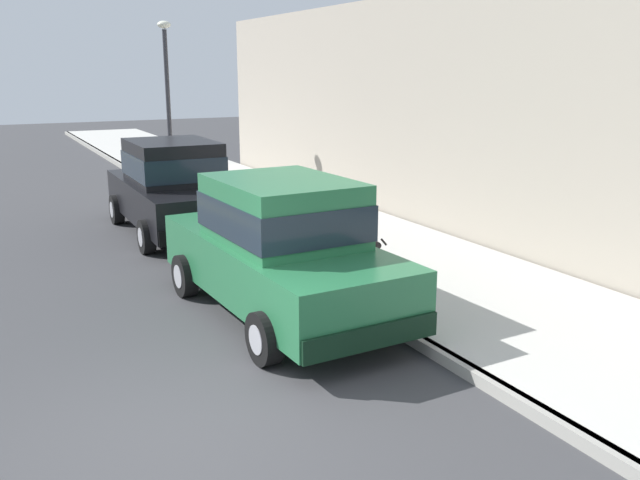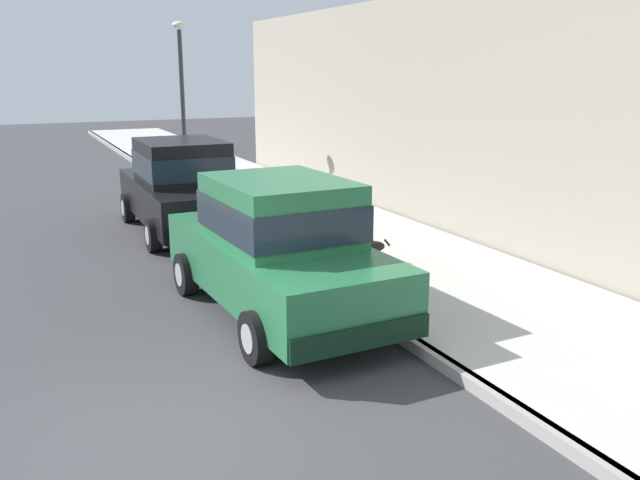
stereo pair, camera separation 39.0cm
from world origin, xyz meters
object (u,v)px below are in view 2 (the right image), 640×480
at_px(dog_black, 368,246).
at_px(car_black_sedan, 182,185).
at_px(car_green_sedan, 278,246).
at_px(street_lamp, 182,84).

bearing_deg(dog_black, car_black_sedan, 117.04).
bearing_deg(car_green_sedan, car_black_sedan, 89.77).
distance_m(car_green_sedan, dog_black, 2.56).
bearing_deg(car_black_sedan, street_lamp, 74.94).
bearing_deg(car_black_sedan, car_green_sedan, -90.23).
bearing_deg(street_lamp, dog_black, -85.29).
height_order(car_black_sedan, dog_black, car_black_sedan).
bearing_deg(car_green_sedan, street_lamp, 82.51).
bearing_deg(street_lamp, car_black_sedan, -105.06).
distance_m(car_green_sedan, street_lamp, 10.73).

